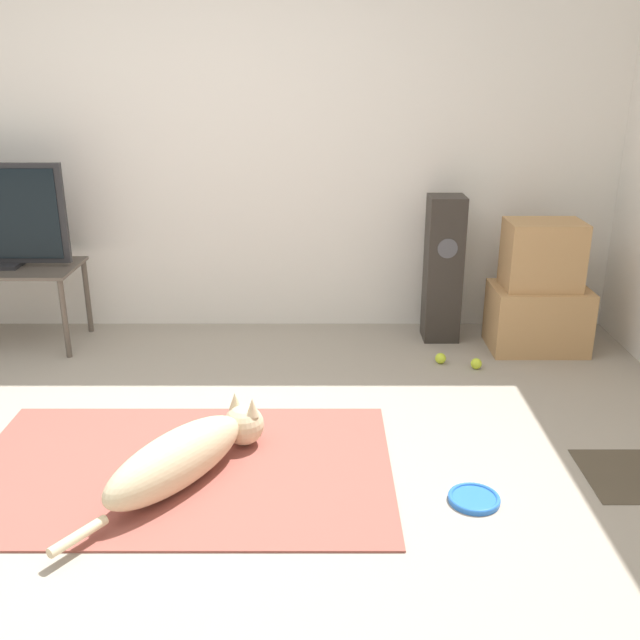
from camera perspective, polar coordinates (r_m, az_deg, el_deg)
name	(u,v)px	position (r m, az deg, el deg)	size (l,w,h in m)	color
ground_plane	(182,490)	(3.22, -10.96, -13.18)	(12.00, 12.00, 0.00)	#9E9384
wall_back	(229,138)	(4.80, -7.28, 14.27)	(8.00, 0.06, 2.55)	silver
area_rug	(183,468)	(3.35, -10.89, -11.58)	(1.91, 1.17, 0.01)	#934C42
dog	(189,454)	(3.20, -10.45, -10.51)	(0.73, 1.00, 0.26)	beige
frisbee	(476,499)	(3.15, 12.37, -13.80)	(0.22, 0.22, 0.03)	blue
cardboard_box_lower	(540,318)	(4.73, 17.16, 0.14)	(0.60, 0.40, 0.41)	tan
cardboard_box_upper	(545,255)	(4.61, 17.54, 4.99)	(0.46, 0.31, 0.42)	tan
floor_speaker	(445,269)	(4.69, 9.99, 4.03)	(0.23, 0.23, 0.95)	#2D2823
tennis_ball_by_boxes	(443,358)	(4.42, 9.78, -3.05)	(0.07, 0.07, 0.07)	#C6E033
tennis_ball_near_speaker	(478,364)	(4.38, 12.55, -3.44)	(0.07, 0.07, 0.07)	#C6E033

